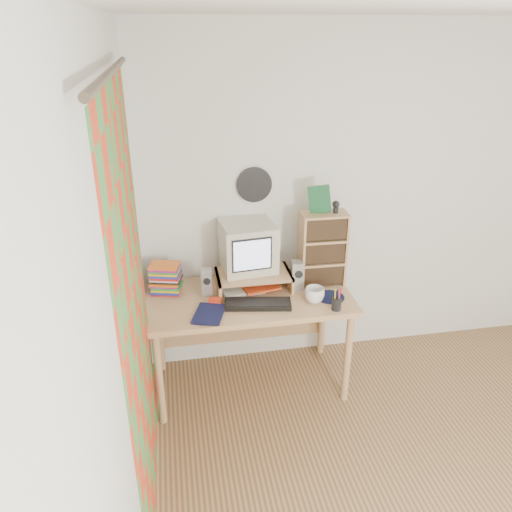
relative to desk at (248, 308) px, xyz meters
name	(u,v)px	position (x,y,z in m)	size (l,w,h in m)	color
back_wall	(377,201)	(1.03, 0.31, 0.63)	(3.50, 3.50, 0.00)	silver
left_wall	(119,374)	(-0.72, -1.44, 0.63)	(3.50, 3.50, 0.00)	silver
curtain	(138,327)	(-0.68, -0.96, 0.53)	(2.20, 2.20, 0.00)	red
wall_disc	(254,185)	(0.10, 0.29, 0.81)	(0.25, 0.25, 0.02)	black
desk	(248,308)	(0.00, 0.00, 0.00)	(1.40, 0.70, 0.75)	tan
monitor_riser	(254,276)	(0.05, 0.04, 0.23)	(0.52, 0.30, 0.12)	tan
crt_monitor	(249,248)	(0.03, 0.09, 0.42)	(0.35, 0.35, 0.34)	beige
speaker_left	(207,282)	(-0.28, 0.00, 0.23)	(0.07, 0.07, 0.19)	#A5A5A9
speaker_right	(297,276)	(0.35, -0.03, 0.24)	(0.08, 0.08, 0.21)	#A5A5A9
keyboard	(258,304)	(0.03, -0.21, 0.15)	(0.44, 0.15, 0.03)	black
dvd_stack	(166,274)	(-0.55, 0.09, 0.27)	(0.20, 0.14, 0.28)	brown
cd_rack	(322,249)	(0.54, 0.03, 0.40)	(0.32, 0.17, 0.53)	tan
mug	(315,295)	(0.42, -0.22, 0.19)	(0.13, 0.13, 0.10)	white
diary	(195,311)	(-0.38, -0.24, 0.16)	(0.22, 0.17, 0.04)	#0F1339
mousepad	(330,297)	(0.54, -0.18, 0.14)	(0.20, 0.20, 0.00)	#101138
pen_cup	(337,301)	(0.53, -0.35, 0.20)	(0.06, 0.06, 0.12)	black
papers	(248,287)	(0.01, 0.02, 0.15)	(0.29, 0.21, 0.04)	silver
red_box	(215,301)	(-0.24, -0.13, 0.15)	(0.08, 0.05, 0.04)	red
game_box	(319,199)	(0.50, 0.05, 0.76)	(0.15, 0.03, 0.19)	#18542E
webcam	(336,207)	(0.61, 0.03, 0.71)	(0.05, 0.05, 0.08)	black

